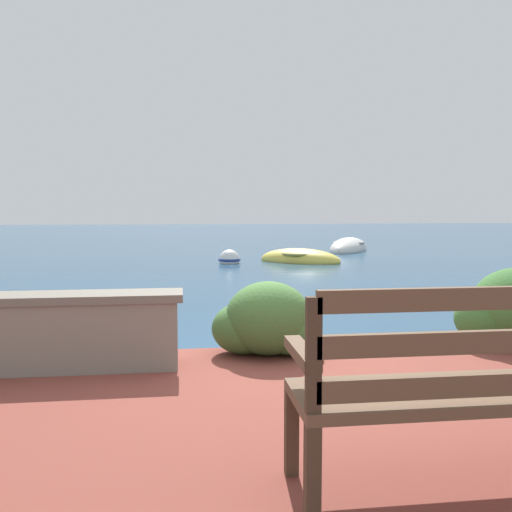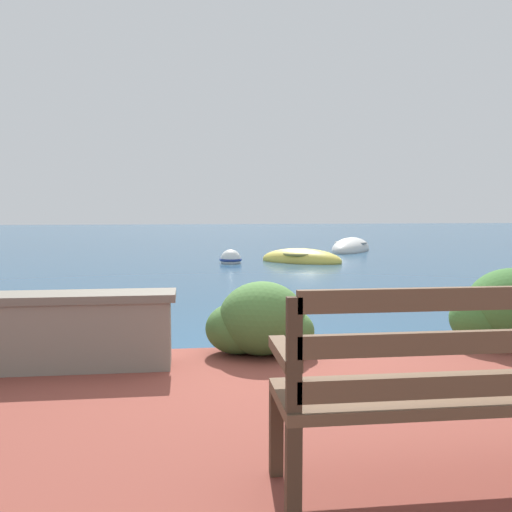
% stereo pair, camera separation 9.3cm
% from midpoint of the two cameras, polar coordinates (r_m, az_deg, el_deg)
% --- Properties ---
extents(ground_plane, '(80.00, 80.00, 0.00)m').
position_cam_midpoint_polar(ground_plane, '(5.16, -0.42, -11.40)').
color(ground_plane, navy).
extents(park_bench, '(1.61, 0.48, 0.93)m').
position_cam_midpoint_polar(park_bench, '(2.67, 20.54, -11.80)').
color(park_bench, '#433123').
rests_on(park_bench, patio_terrace).
extents(stone_wall, '(1.85, 0.39, 0.58)m').
position_cam_midpoint_polar(stone_wall, '(4.60, -19.58, -7.11)').
color(stone_wall, gray).
rests_on(stone_wall, patio_terrace).
extents(hedge_clump_left, '(0.90, 0.65, 0.62)m').
position_cam_midpoint_polar(hedge_clump_left, '(4.79, 0.52, -6.70)').
color(hedge_clump_left, '#426B33').
rests_on(hedge_clump_left, patio_terrace).
extents(rowboat_nearest, '(2.39, 2.12, 0.62)m').
position_cam_midpoint_polar(rowboat_nearest, '(14.85, 4.24, -0.38)').
color(rowboat_nearest, '#DBC64C').
rests_on(rowboat_nearest, ground_plane).
extents(rowboat_mid, '(2.29, 2.96, 0.75)m').
position_cam_midpoint_polar(rowboat_mid, '(18.70, 9.10, 0.72)').
color(rowboat_mid, silver).
rests_on(rowboat_mid, ground_plane).
extents(mooring_buoy, '(0.57, 0.57, 0.52)m').
position_cam_midpoint_polar(mooring_buoy, '(14.47, -2.86, -0.37)').
color(mooring_buoy, white).
rests_on(mooring_buoy, ground_plane).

